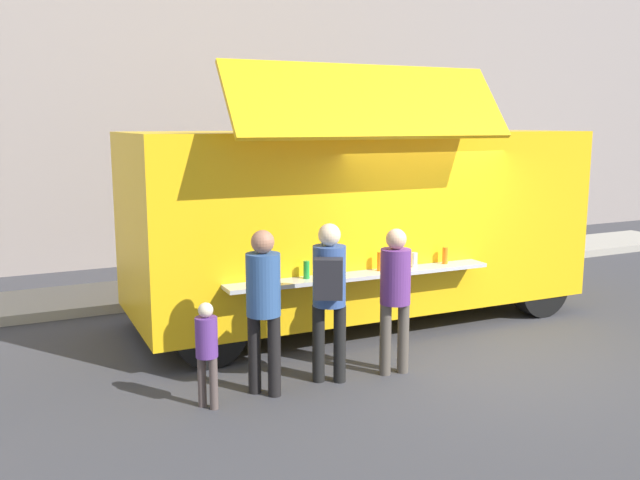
# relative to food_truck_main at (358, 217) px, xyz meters

# --- Properties ---
(ground_plane) EXTENTS (60.00, 60.00, 0.00)m
(ground_plane) POSITION_rel_food_truck_main_xyz_m (0.35, -2.18, -1.52)
(ground_plane) COLOR #38383D
(curb_strip) EXTENTS (28.00, 1.60, 0.15)m
(curb_strip) POSITION_rel_food_truck_main_xyz_m (-4.00, 2.62, -1.44)
(curb_strip) COLOR #9E998E
(curb_strip) RESTS_ON ground
(building_behind) EXTENTS (32.00, 2.40, 7.52)m
(building_behind) POSITION_rel_food_truck_main_xyz_m (-3.00, 6.52, 2.24)
(building_behind) COLOR gray
(building_behind) RESTS_ON ground
(food_truck_main) EXTENTS (6.55, 3.23, 3.57)m
(food_truck_main) POSITION_rel_food_truck_main_xyz_m (0.00, 0.00, 0.00)
(food_truck_main) COLOR yellow
(food_truck_main) RESTS_ON ground
(trash_bin) EXTENTS (0.60, 0.60, 0.90)m
(trash_bin) POSITION_rel_food_truck_main_xyz_m (3.54, 2.32, -1.07)
(trash_bin) COLOR #2F6137
(trash_bin) RESTS_ON ground
(customer_front_ordering) EXTENTS (0.35, 0.35, 1.70)m
(customer_front_ordering) POSITION_rel_food_truck_main_xyz_m (-0.73, -2.18, -0.50)
(customer_front_ordering) COLOR #50483F
(customer_front_ordering) RESTS_ON ground
(customer_mid_with_backpack) EXTENTS (0.50, 0.59, 1.80)m
(customer_mid_with_backpack) POSITION_rel_food_truck_main_xyz_m (-1.54, -2.11, -0.42)
(customer_mid_with_backpack) COLOR black
(customer_mid_with_backpack) RESTS_ON ground
(customer_rear_waiting) EXTENTS (0.36, 0.36, 1.78)m
(customer_rear_waiting) POSITION_rel_food_truck_main_xyz_m (-2.31, -2.09, -0.45)
(customer_rear_waiting) COLOR black
(customer_rear_waiting) RESTS_ON ground
(child_near_queue) EXTENTS (0.23, 0.23, 1.11)m
(child_near_queue) POSITION_rel_food_truck_main_xyz_m (-2.95, -2.17, -0.85)
(child_near_queue) COLOR #504340
(child_near_queue) RESTS_ON ground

